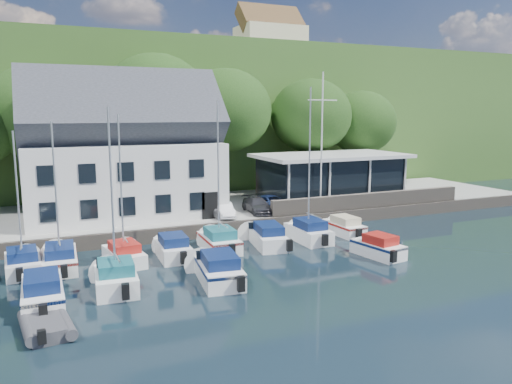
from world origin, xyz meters
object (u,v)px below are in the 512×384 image
car_dgrey (257,205)px  boat_r1_4 (218,180)px  boat_r1_3 (173,246)px  car_white (224,210)px  boat_r1_6 (309,172)px  boat_r2_2 (218,267)px  boat_r1_7 (343,225)px  dinghy_1 (46,323)px  flagpole (322,142)px  boat_r2_4 (378,245)px  car_blue (271,202)px  club_pavilion (330,177)px  boat_r1_5 (267,234)px  harbor_building (123,158)px  boat_r1_0 (18,196)px  boat_r2_1 (112,196)px  car_silver (216,209)px  boat_r1_2 (121,195)px  boat_r2_0 (42,289)px  boat_r1_1 (56,194)px

car_dgrey → boat_r1_4: size_ratio=0.44×
boat_r1_3 → car_white: bearing=48.7°
boat_r1_6 → boat_r2_2: (-8.44, -5.30, -3.99)m
boat_r1_7 → dinghy_1: bearing=-158.0°
car_white → flagpole: flagpole is taller
boat_r2_4 → flagpole: bearing=69.8°
car_blue → boat_r1_7: bearing=-76.0°
club_pavilion → boat_r2_4: bearing=-110.4°
boat_r1_5 → boat_r2_4: bearing=-34.9°
car_white → flagpole: (8.17, -0.39, 4.91)m
dinghy_1 → boat_r1_6: bearing=19.4°
harbor_building → dinghy_1: bearing=-109.0°
boat_r1_0 → boat_r2_1: boat_r2_1 is taller
car_white → boat_r1_7: bearing=-25.0°
car_white → car_blue: size_ratio=0.94×
boat_r1_0 → boat_r2_2: (9.47, -5.61, -3.53)m
boat_r1_7 → harbor_building: bearing=146.9°
flagpole → dinghy_1: bearing=-147.4°
car_silver → boat_r1_6: boat_r1_6 is taller
boat_r1_5 → boat_r2_1: boat_r2_1 is taller
boat_r2_2 → boat_r2_4: bearing=8.9°
harbor_building → boat_r2_2: 15.36m
club_pavilion → car_dgrey: bearing=-161.6°
boat_r1_2 → boat_r1_0: bearing=167.7°
boat_r1_3 → dinghy_1: (-7.32, -8.20, -0.35)m
boat_r1_3 → dinghy_1: 11.00m
boat_r1_4 → dinghy_1: boat_r1_4 is taller
boat_r1_6 → car_white: bearing=127.9°
car_blue → boat_r1_6: (-0.33, -6.66, 3.18)m
boat_r1_5 → boat_r1_7: boat_r1_5 is taller
car_white → flagpole: size_ratio=0.30×
club_pavilion → boat_r1_4: size_ratio=1.45×
car_white → boat_r2_1: boat_r2_1 is taller
car_white → harbor_building: bearing=158.1°
boat_r2_1 → boat_r1_2: bearing=80.1°
boat_r1_2 → car_blue: bearing=20.7°
car_dgrey → boat_r1_4: boat_r1_4 is taller
boat_r1_6 → boat_r2_2: boat_r1_6 is taller
dinghy_1 → boat_r1_3: bearing=41.4°
car_silver → boat_r1_4: (-1.72, -5.50, 3.01)m
harbor_building → car_silver: size_ratio=4.49×
car_blue → boat_r1_2: bearing=-164.2°
car_blue → dinghy_1: bearing=-151.2°
club_pavilion → boat_r2_1: (-20.74, -13.16, 1.72)m
car_dgrey → boat_r1_0: 17.78m
boat_r2_0 → boat_r1_7: bearing=15.9°
boat_r1_0 → boat_r1_2: size_ratio=1.05×
club_pavilion → boat_r2_2: (-15.59, -13.96, -2.27)m
boat_r2_4 → harbor_building: bearing=122.8°
flagpole → boat_r1_1: size_ratio=1.27×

